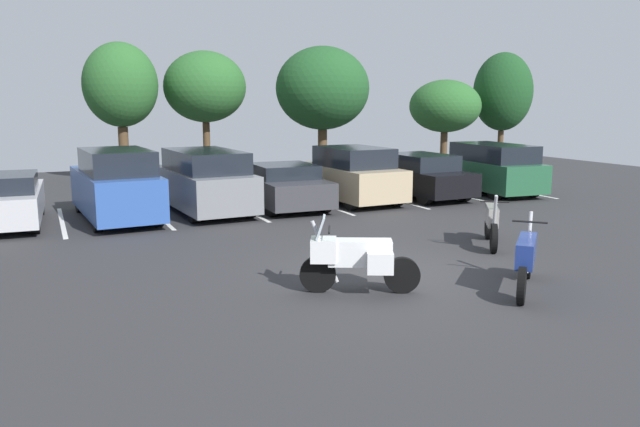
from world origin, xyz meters
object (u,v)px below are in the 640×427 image
object	(u,v)px
motorcycle_touring	(355,257)
car_blue	(116,186)
car_tan	(352,175)
car_silver	(5,200)
car_grey	(204,181)
motorcycle_second	(526,258)
car_charcoal	(282,186)
motorcycle_third	(491,223)
car_green	(489,168)
car_black	(418,176)

from	to	relation	value
motorcycle_touring	car_blue	bearing A→B (deg)	108.62
car_blue	car_tan	distance (m)	7.49
motorcycle_touring	car_tan	xyz separation A→B (m)	(4.50, 8.98, 0.26)
car_silver	car_grey	world-z (taller)	car_grey
motorcycle_second	car_charcoal	world-z (taller)	car_charcoal
motorcycle_third	car_tan	size ratio (longest dim) A/B	0.42
car_silver	car_blue	world-z (taller)	car_blue
motorcycle_second	car_tan	xyz separation A→B (m)	(1.69, 10.07, 0.32)
motorcycle_touring	car_grey	world-z (taller)	car_grey
car_blue	car_charcoal	xyz separation A→B (m)	(5.04, 0.15, -0.30)
motorcycle_touring	car_grey	bearing A→B (deg)	92.53
motorcycle_third	car_silver	bearing A→B (deg)	145.19
motorcycle_second	car_blue	size ratio (longest dim) A/B	0.35
car_charcoal	car_blue	bearing A→B (deg)	-178.29
car_grey	car_blue	bearing A→B (deg)	-173.73
motorcycle_third	car_green	size ratio (longest dim) A/B	0.37
motorcycle_touring	car_tan	distance (m)	10.05
motorcycle_third	car_silver	distance (m)	12.57
motorcycle_touring	car_black	distance (m)	11.48
motorcycle_touring	car_silver	distance (m)	10.80
car_blue	car_grey	size ratio (longest dim) A/B	1.00
motorcycle_third	motorcycle_touring	bearing A→B (deg)	-156.88
motorcycle_third	car_charcoal	xyz separation A→B (m)	(-2.46, 7.07, 0.14)
motorcycle_second	car_tan	distance (m)	10.21
car_silver	car_green	size ratio (longest dim) A/B	0.88
motorcycle_third	car_blue	distance (m)	10.22
car_silver	car_blue	bearing A→B (deg)	-5.09
car_black	car_blue	bearing A→B (deg)	-179.08
car_green	car_tan	bearing A→B (deg)	179.64
motorcycle_third	car_green	distance (m)	8.97
car_green	car_charcoal	bearing A→B (deg)	179.57
motorcycle_second	car_black	xyz separation A→B (m)	(4.30, 10.10, 0.18)
car_black	car_green	distance (m)	2.99
car_tan	car_green	distance (m)	5.59
car_grey	car_silver	bearing A→B (deg)	-179.66
car_grey	car_tan	bearing A→B (deg)	-1.85
car_silver	car_black	xyz separation A→B (m)	(12.92, -0.09, 0.04)
car_silver	car_green	world-z (taller)	car_green
motorcycle_touring	car_blue	world-z (taller)	car_blue
car_tan	motorcycle_second	bearing A→B (deg)	-99.55
car_grey	car_charcoal	xyz separation A→B (m)	(2.46, -0.13, -0.26)
car_grey	car_tan	distance (m)	4.91
car_blue	car_grey	bearing A→B (deg)	6.27
motorcycle_touring	car_charcoal	xyz separation A→B (m)	(2.05, 9.00, 0.04)
car_silver	car_blue	xyz separation A→B (m)	(2.82, -0.25, 0.26)
car_black	car_green	world-z (taller)	car_green
car_silver	car_tan	xyz separation A→B (m)	(10.31, -0.13, 0.19)
motorcycle_third	car_black	xyz separation A→B (m)	(2.60, 7.09, 0.21)
motorcycle_third	car_blue	world-z (taller)	car_blue
car_silver	motorcycle_touring	bearing A→B (deg)	-57.47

